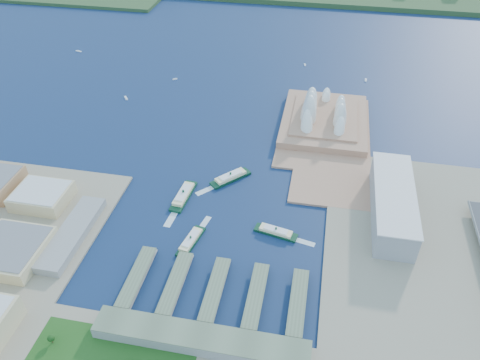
% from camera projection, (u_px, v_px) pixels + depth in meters
% --- Properties ---
extents(ground, '(3000.00, 3000.00, 0.00)m').
position_uv_depth(ground, '(219.00, 240.00, 537.98)').
color(ground, '#0D203F').
rests_on(ground, ground).
extents(east_land, '(240.00, 500.00, 3.00)m').
position_uv_depth(east_land, '(443.00, 308.00, 461.94)').
color(east_land, gray).
rests_on(east_land, ground).
extents(peninsula, '(135.00, 220.00, 3.00)m').
position_uv_depth(peninsula, '(325.00, 131.00, 721.75)').
color(peninsula, '#AC7B5E').
rests_on(peninsula, ground).
extents(opera_house, '(134.00, 180.00, 58.00)m').
position_uv_depth(opera_house, '(326.00, 107.00, 718.81)').
color(opera_house, white).
rests_on(opera_house, peninsula).
extents(toaster_building, '(45.00, 155.00, 35.00)m').
position_uv_depth(toaster_building, '(392.00, 203.00, 557.59)').
color(toaster_building, gray).
rests_on(toaster_building, east_land).
extents(ferry_wharves, '(184.00, 90.00, 9.30)m').
position_uv_depth(ferry_wharves, '(215.00, 290.00, 475.00)').
color(ferry_wharves, '#59684E').
rests_on(ferry_wharves, ground).
extents(terminal_building, '(200.00, 28.00, 12.00)m').
position_uv_depth(terminal_building, '(201.00, 339.00, 425.78)').
color(terminal_building, gray).
rests_on(terminal_building, south_land).
extents(ferry_a, '(20.59, 62.41, 11.60)m').
position_uv_depth(ferry_a, '(183.00, 194.00, 594.41)').
color(ferry_a, '#0D3620').
rests_on(ferry_a, ground).
extents(ferry_b, '(50.65, 53.15, 11.07)m').
position_uv_depth(ferry_b, '(231.00, 176.00, 624.33)').
color(ferry_b, '#0D3620').
rests_on(ferry_b, ground).
extents(ferry_c, '(23.26, 52.97, 9.72)m').
position_uv_depth(ferry_c, '(191.00, 239.00, 531.81)').
color(ferry_c, '#0D3620').
rests_on(ferry_c, ground).
extents(ferry_d, '(52.71, 23.49, 9.67)m').
position_uv_depth(ferry_d, '(276.00, 231.00, 543.23)').
color(ferry_d, '#0D3620').
rests_on(ferry_d, ground).
extents(boat_a, '(11.08, 13.25, 2.68)m').
position_uv_depth(boat_a, '(126.00, 98.00, 805.81)').
color(boat_a, white).
rests_on(boat_a, ground).
extents(boat_b, '(8.78, 7.24, 2.31)m').
position_uv_depth(boat_b, '(175.00, 79.00, 863.94)').
color(boat_b, white).
rests_on(boat_b, ground).
extents(boat_c, '(4.12, 11.64, 2.57)m').
position_uv_depth(boat_c, '(366.00, 80.00, 860.79)').
color(boat_c, white).
rests_on(boat_c, ground).
extents(boat_d, '(14.04, 6.47, 2.32)m').
position_uv_depth(boat_d, '(79.00, 51.00, 966.27)').
color(boat_d, white).
rests_on(boat_d, ground).
extents(boat_e, '(4.38, 9.84, 2.33)m').
position_uv_depth(boat_e, '(305.00, 65.00, 913.38)').
color(boat_e, white).
rests_on(boat_e, ground).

